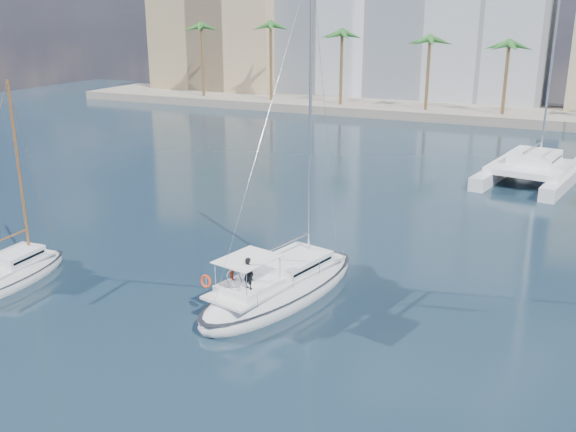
% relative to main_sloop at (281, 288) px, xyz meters
% --- Properties ---
extents(ground, '(160.00, 160.00, 0.00)m').
position_rel_main_sloop_xyz_m(ground, '(-1.63, 1.95, -0.52)').
color(ground, black).
rests_on(ground, ground).
extents(quay, '(120.00, 14.00, 1.20)m').
position_rel_main_sloop_xyz_m(quay, '(-1.63, 62.95, 0.08)').
color(quay, gray).
rests_on(quay, ground).
extents(building_modern, '(42.00, 16.00, 28.00)m').
position_rel_main_sloop_xyz_m(building_modern, '(-13.63, 74.95, 13.48)').
color(building_modern, white).
rests_on(building_modern, ground).
extents(building_tan_left, '(22.00, 14.00, 22.00)m').
position_rel_main_sloop_xyz_m(building_tan_left, '(-43.63, 70.95, 10.48)').
color(building_tan_left, tan).
rests_on(building_tan_left, ground).
extents(palm_left, '(3.60, 3.60, 12.30)m').
position_rel_main_sloop_xyz_m(palm_left, '(-35.63, 58.95, 9.76)').
color(palm_left, brown).
rests_on(palm_left, ground).
extents(palm_centre, '(3.60, 3.60, 12.30)m').
position_rel_main_sloop_xyz_m(palm_centre, '(-1.63, 58.95, 9.76)').
color(palm_centre, brown).
rests_on(palm_centre, ground).
extents(main_sloop, '(6.05, 11.80, 16.75)m').
position_rel_main_sloop_xyz_m(main_sloop, '(0.00, 0.00, 0.00)').
color(main_sloop, silver).
rests_on(main_sloop, ground).
extents(small_sloop, '(2.74, 7.81, 11.09)m').
position_rel_main_sloop_xyz_m(small_sloop, '(-13.72, -4.40, -0.11)').
color(small_sloop, silver).
rests_on(small_sloop, ground).
extents(catamaran, '(8.78, 14.13, 19.09)m').
position_rel_main_sloop_xyz_m(catamaran, '(9.45, 29.96, 0.66)').
color(catamaran, silver).
rests_on(catamaran, ground).
extents(seagull, '(1.09, 0.47, 0.20)m').
position_rel_main_sloop_xyz_m(seagull, '(-0.37, 4.13, 0.18)').
color(seagull, silver).
rests_on(seagull, ground).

